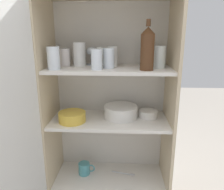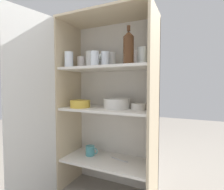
{
  "view_description": "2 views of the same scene",
  "coord_description": "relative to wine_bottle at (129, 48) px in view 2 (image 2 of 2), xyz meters",
  "views": [
    {
      "loc": [
        0.09,
        -1.16,
        1.26
      ],
      "look_at": [
        0.02,
        0.19,
        0.88
      ],
      "focal_mm": 35.0,
      "sensor_mm": 36.0,
      "label": 1
    },
    {
      "loc": [
        0.64,
        -1.12,
        0.91
      ],
      "look_at": [
        0.05,
        0.15,
        0.83
      ],
      "focal_mm": 28.0,
      "sensor_mm": 36.0,
      "label": 2
    }
  ],
  "objects": [
    {
      "name": "cupboard_back_panel",
      "position": [
        -0.22,
        0.27,
        -0.45
      ],
      "size": [
        0.78,
        0.02,
        1.46
      ],
      "primitive_type": "cube",
      "color": "silver",
      "rests_on": "ground_plane"
    },
    {
      "name": "cupboard_side_left",
      "position": [
        -0.6,
        0.1,
        -0.45
      ],
      "size": [
        0.02,
        0.37,
        1.46
      ],
      "primitive_type": "cube",
      "color": "#CCB793",
      "rests_on": "ground_plane"
    },
    {
      "name": "cupboard_side_right",
      "position": [
        0.17,
        0.1,
        -0.45
      ],
      "size": [
        0.02,
        0.37,
        1.46
      ],
      "primitive_type": "cube",
      "color": "#CCB793",
      "rests_on": "ground_plane"
    },
    {
      "name": "cupboard_top_panel",
      "position": [
        -0.22,
        0.1,
        0.29
      ],
      "size": [
        0.78,
        0.37,
        0.02
      ],
      "primitive_type": "cube",
      "color": "#CCB793",
      "rests_on": "cupboard_side_left"
    },
    {
      "name": "shelf_board_lower",
      "position": [
        -0.22,
        0.1,
        -0.91
      ],
      "size": [
        0.75,
        0.34,
        0.02
      ],
      "primitive_type": "cube",
      "color": "silver"
    },
    {
      "name": "shelf_board_middle",
      "position": [
        -0.22,
        0.1,
        -0.47
      ],
      "size": [
        0.75,
        0.34,
        0.02
      ],
      "primitive_type": "cube",
      "color": "silver"
    },
    {
      "name": "shelf_board_upper",
      "position": [
        -0.22,
        0.1,
        -0.13
      ],
      "size": [
        0.75,
        0.34,
        0.02
      ],
      "primitive_type": "cube",
      "color": "silver"
    },
    {
      "name": "cupboard_door",
      "position": [
        -0.66,
        -0.28,
        -0.45
      ],
      "size": [
        0.11,
        0.38,
        1.46
      ],
      "color": "silver",
      "rests_on": "ground_plane"
    },
    {
      "name": "tumbler_glass_0",
      "position": [
        -0.28,
        0.0,
        -0.06
      ],
      "size": [
        0.06,
        0.06,
        0.12
      ],
      "color": "white",
      "rests_on": "shelf_board_upper"
    },
    {
      "name": "tumbler_glass_1",
      "position": [
        -0.5,
        0.14,
        -0.07
      ],
      "size": [
        0.07,
        0.07,
        0.11
      ],
      "color": "silver",
      "rests_on": "shelf_board_upper"
    },
    {
      "name": "tumbler_glass_2",
      "position": [
        -0.41,
        0.14,
        -0.05
      ],
      "size": [
        0.08,
        0.08,
        0.15
      ],
      "color": "white",
      "rests_on": "shelf_board_upper"
    },
    {
      "name": "tumbler_glass_3",
      "position": [
        0.08,
        0.08,
        -0.05
      ],
      "size": [
        0.07,
        0.07,
        0.13
      ],
      "color": "white",
      "rests_on": "shelf_board_upper"
    },
    {
      "name": "tumbler_glass_4",
      "position": [
        -0.2,
        0.15,
        -0.06
      ],
      "size": [
        0.07,
        0.07,
        0.12
      ],
      "color": "white",
      "rests_on": "shelf_board_upper"
    },
    {
      "name": "tumbler_glass_5",
      "position": [
        0.03,
        0.15,
        -0.06
      ],
      "size": [
        0.07,
        0.07,
        0.12
      ],
      "color": "silver",
      "rests_on": "shelf_board_upper"
    },
    {
      "name": "tumbler_glass_6",
      "position": [
        -0.22,
        0.06,
        -0.06
      ],
      "size": [
        0.07,
        0.07,
        0.12
      ],
      "color": "white",
      "rests_on": "shelf_board_upper"
    },
    {
      "name": "tumbler_glass_7",
      "position": [
        -0.53,
        -0.01,
        -0.05
      ],
      "size": [
        0.07,
        0.07,
        0.13
      ],
      "color": "white",
      "rests_on": "shelf_board_upper"
    },
    {
      "name": "wine_glass_0",
      "position": [
        -0.28,
        0.11,
        -0.03
      ],
      "size": [
        0.07,
        0.07,
        0.12
      ],
      "color": "white",
      "rests_on": "shelf_board_upper"
    },
    {
      "name": "wine_glass_1",
      "position": [
        -0.34,
        0.2,
        -0.04
      ],
      "size": [
        0.08,
        0.08,
        0.12
      ],
      "color": "white",
      "rests_on": "shelf_board_upper"
    },
    {
      "name": "wine_bottle",
      "position": [
        0.0,
        0.0,
        0.0
      ],
      "size": [
        0.08,
        0.08,
        0.27
      ],
      "color": "#4C2D19",
      "rests_on": "shelf_board_upper"
    },
    {
      "name": "plate_stack_white",
      "position": [
        -0.14,
        0.13,
        -0.42
      ],
      "size": [
        0.22,
        0.22,
        0.08
      ],
      "color": "silver",
      "rests_on": "shelf_board_middle"
    },
    {
      "name": "mixing_bowl_large",
      "position": [
        -0.45,
        0.04,
        -0.42
      ],
      "size": [
        0.17,
        0.17,
        0.06
      ],
      "color": "gold",
      "rests_on": "shelf_board_middle"
    },
    {
      "name": "serving_bowl_small",
      "position": [
        0.04,
        0.14,
        -0.43
      ],
      "size": [
        0.12,
        0.12,
        0.05
      ],
      "color": "silver",
      "rests_on": "shelf_board_middle"
    },
    {
      "name": "coffee_mug_primary",
      "position": [
        -0.4,
        0.12,
        -0.85
      ],
      "size": [
        0.12,
        0.08,
        0.09
      ],
      "color": "teal",
      "rests_on": "shelf_board_lower"
    },
    {
      "name": "serving_spoon",
      "position": [
        -0.1,
        0.13,
        -0.89
      ],
      "size": [
        0.17,
        0.05,
        0.01
      ],
      "color": "silver",
      "rests_on": "shelf_board_lower"
    }
  ]
}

